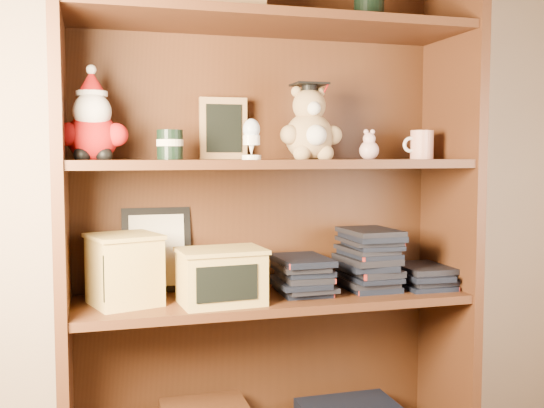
# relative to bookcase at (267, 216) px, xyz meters

# --- Properties ---
(bookcase) EXTENTS (1.20, 0.35, 1.60)m
(bookcase) POSITION_rel_bookcase_xyz_m (0.00, 0.00, 0.00)
(bookcase) COLOR #4A2715
(bookcase) RESTS_ON ground
(shelf_lower) EXTENTS (1.14, 0.33, 0.02)m
(shelf_lower) POSITION_rel_bookcase_xyz_m (0.00, -0.05, -0.24)
(shelf_lower) COLOR #4A2715
(shelf_lower) RESTS_ON ground
(shelf_upper) EXTENTS (1.14, 0.33, 0.02)m
(shelf_upper) POSITION_rel_bookcase_xyz_m (0.00, -0.05, 0.16)
(shelf_upper) COLOR #4A2715
(shelf_upper) RESTS_ON ground
(santa_plush) EXTENTS (0.18, 0.13, 0.26)m
(santa_plush) POSITION_rel_bookcase_xyz_m (-0.50, -0.06, 0.27)
(santa_plush) COLOR #A50F0F
(santa_plush) RESTS_ON shelf_upper
(teachers_tin) EXTENTS (0.07, 0.07, 0.08)m
(teachers_tin) POSITION_rel_bookcase_xyz_m (-0.29, -0.05, 0.21)
(teachers_tin) COLOR black
(teachers_tin) RESTS_ON shelf_upper
(chalkboard_plaque) EXTENTS (0.14, 0.08, 0.18)m
(chalkboard_plaque) POSITION_rel_bookcase_xyz_m (-0.12, 0.06, 0.26)
(chalkboard_plaque) COLOR #9E7547
(chalkboard_plaque) RESTS_ON shelf_upper
(egg_cup) EXTENTS (0.05, 0.05, 0.11)m
(egg_cup) POSITION_rel_bookcase_xyz_m (-0.08, -0.13, 0.23)
(egg_cup) COLOR white
(egg_cup) RESTS_ON shelf_upper
(grad_teddy_bear) EXTENTS (0.19, 0.16, 0.23)m
(grad_teddy_bear) POSITION_rel_bookcase_xyz_m (0.12, -0.06, 0.26)
(grad_teddy_bear) COLOR tan
(grad_teddy_bear) RESTS_ON shelf_upper
(pink_figurine) EXTENTS (0.06, 0.06, 0.09)m
(pink_figurine) POSITION_rel_bookcase_xyz_m (0.31, -0.05, 0.21)
(pink_figurine) COLOR beige
(pink_figurine) RESTS_ON shelf_upper
(teacher_mug) EXTENTS (0.10, 0.07, 0.09)m
(teacher_mug) POSITION_rel_bookcase_xyz_m (0.48, -0.05, 0.22)
(teacher_mug) COLOR silver
(teacher_mug) RESTS_ON shelf_upper
(certificate_frame) EXTENTS (0.20, 0.05, 0.25)m
(certificate_frame) POSITION_rel_bookcase_xyz_m (-0.32, 0.09, -0.10)
(certificate_frame) COLOR black
(certificate_frame) RESTS_ON shelf_lower
(treats_box) EXTENTS (0.22, 0.22, 0.19)m
(treats_box) POSITION_rel_bookcase_xyz_m (-0.42, -0.05, -0.13)
(treats_box) COLOR tan
(treats_box) RESTS_ON shelf_lower
(pencils_box) EXTENTS (0.25, 0.19, 0.15)m
(pencils_box) POSITION_rel_bookcase_xyz_m (-0.16, -0.12, -0.15)
(pencils_box) COLOR tan
(pencils_box) RESTS_ON shelf_lower
(book_stack_left) EXTENTS (0.14, 0.20, 0.11)m
(book_stack_left) POSITION_rel_bookcase_xyz_m (0.09, -0.05, -0.17)
(book_stack_left) COLOR black
(book_stack_left) RESTS_ON shelf_lower
(book_stack_mid) EXTENTS (0.14, 0.20, 0.19)m
(book_stack_mid) POSITION_rel_bookcase_xyz_m (0.31, -0.05, -0.13)
(book_stack_mid) COLOR black
(book_stack_mid) RESTS_ON shelf_lower
(book_stack_right) EXTENTS (0.14, 0.20, 0.06)m
(book_stack_right) POSITION_rel_bookcase_xyz_m (0.49, -0.05, -0.20)
(book_stack_right) COLOR black
(book_stack_right) RESTS_ON shelf_lower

